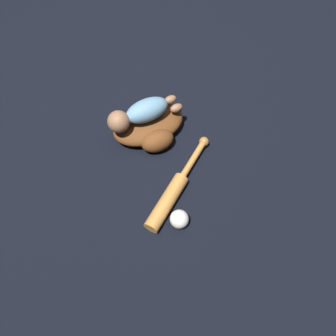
# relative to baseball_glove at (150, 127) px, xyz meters

# --- Properties ---
(ground_plane) EXTENTS (6.00, 6.00, 0.00)m
(ground_plane) POSITION_rel_baseball_glove_xyz_m (-0.01, -0.07, -0.05)
(ground_plane) COLOR black
(baseball_glove) EXTENTS (0.37, 0.30, 0.10)m
(baseball_glove) POSITION_rel_baseball_glove_xyz_m (0.00, 0.00, 0.00)
(baseball_glove) COLOR brown
(baseball_glove) RESTS_ON ground
(baby_figure) EXTENTS (0.34, 0.16, 0.10)m
(baby_figure) POSITION_rel_baseball_glove_xyz_m (0.04, -0.01, 0.09)
(baby_figure) COLOR #6693B2
(baby_figure) RESTS_ON baseball_glove
(baseball_bat) EXTENTS (0.36, 0.38, 0.06)m
(baseball_bat) POSITION_rel_baseball_glove_xyz_m (-0.03, 0.33, -0.02)
(baseball_bat) COLOR #C6843D
(baseball_bat) RESTS_ON ground
(baseball) EXTENTS (0.07, 0.07, 0.07)m
(baseball) POSITION_rel_baseball_glove_xyz_m (-0.02, 0.46, -0.01)
(baseball) COLOR white
(baseball) RESTS_ON ground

